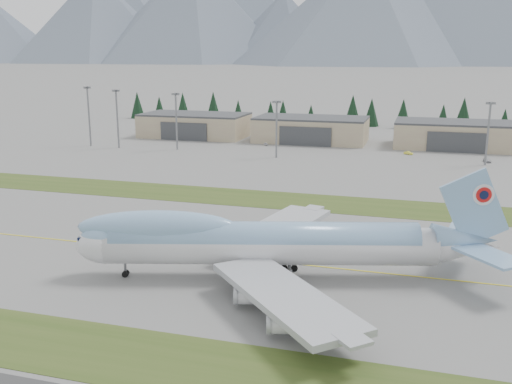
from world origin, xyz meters
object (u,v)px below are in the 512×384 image
(boeing_747_freighter, at_px, (266,242))
(service_vehicle_b, at_px, (408,154))
(hangar_center, at_px, (311,129))
(service_vehicle_c, at_px, (487,162))
(hangar_left, at_px, (195,125))
(hangar_right, at_px, (455,135))
(service_vehicle_a, at_px, (266,145))

(boeing_747_freighter, bearing_deg, service_vehicle_b, 66.46)
(hangar_center, bearing_deg, service_vehicle_b, -27.93)
(hangar_center, bearing_deg, service_vehicle_c, -24.09)
(boeing_747_freighter, bearing_deg, hangar_left, 101.03)
(hangar_right, relative_size, service_vehicle_b, 13.35)
(hangar_right, height_order, service_vehicle_a, hangar_right)
(boeing_747_freighter, height_order, hangar_right, boeing_747_freighter)
(hangar_right, bearing_deg, hangar_center, 180.00)
(hangar_left, distance_m, service_vehicle_b, 100.13)
(boeing_747_freighter, relative_size, hangar_left, 1.54)
(hangar_right, relative_size, service_vehicle_c, 10.39)
(hangar_center, distance_m, hangar_right, 60.00)
(hangar_center, bearing_deg, service_vehicle_a, -136.26)
(hangar_left, xyz_separation_m, service_vehicle_a, (38.67, -15.63, -5.39))
(service_vehicle_c, bearing_deg, service_vehicle_a, 157.79)
(hangar_left, bearing_deg, service_vehicle_c, -14.05)
(boeing_747_freighter, xyz_separation_m, hangar_right, (37.49, 157.62, -1.04))
(hangar_left, distance_m, service_vehicle_a, 42.05)
(boeing_747_freighter, height_order, service_vehicle_b, boeing_747_freighter)
(hangar_right, height_order, service_vehicle_c, hangar_right)
(hangar_left, bearing_deg, boeing_747_freighter, -63.81)
(hangar_left, distance_m, service_vehicle_c, 128.85)
(hangar_left, xyz_separation_m, service_vehicle_c, (124.89, -31.25, -5.39))
(service_vehicle_a, distance_m, service_vehicle_b, 59.16)
(service_vehicle_a, distance_m, service_vehicle_c, 87.63)
(boeing_747_freighter, bearing_deg, hangar_center, 82.98)
(service_vehicle_a, bearing_deg, service_vehicle_b, -40.53)
(hangar_left, bearing_deg, service_vehicle_b, -13.00)
(hangar_center, height_order, hangar_right, same)
(hangar_right, bearing_deg, service_vehicle_a, -168.43)
(hangar_left, relative_size, service_vehicle_a, 15.76)
(boeing_747_freighter, distance_m, service_vehicle_a, 147.35)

